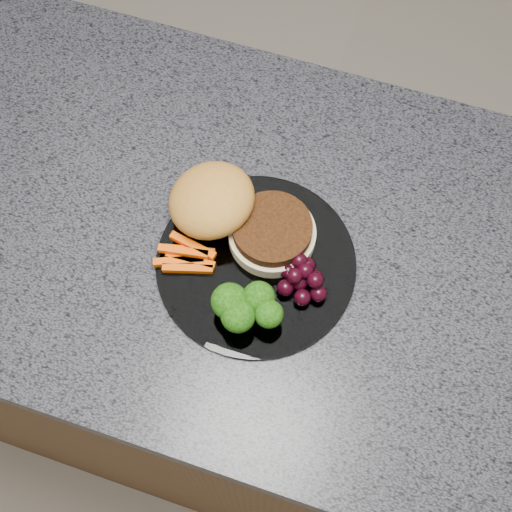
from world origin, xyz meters
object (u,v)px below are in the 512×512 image
(burger, at_px, (233,213))
(grape_bunch, at_px, (303,279))
(island_cabinet, at_px, (216,331))
(plate, at_px, (256,263))

(burger, bearing_deg, grape_bunch, -26.91)
(burger, distance_m, grape_bunch, 0.12)
(island_cabinet, height_order, grape_bunch, grape_bunch)
(island_cabinet, bearing_deg, grape_bunch, -16.35)
(plate, height_order, burger, burger)
(island_cabinet, height_order, burger, burger)
(island_cabinet, height_order, plate, plate)
(island_cabinet, distance_m, plate, 0.48)
(plate, bearing_deg, grape_bunch, -8.12)
(island_cabinet, xyz_separation_m, burger, (0.05, 0.01, 0.50))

